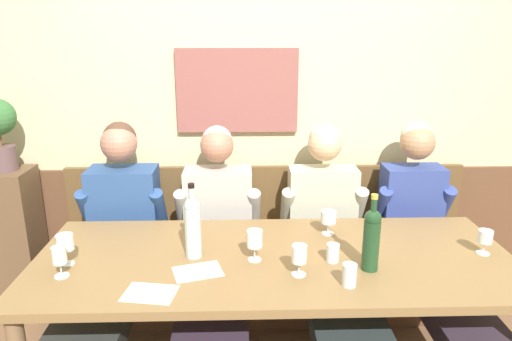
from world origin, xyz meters
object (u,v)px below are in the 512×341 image
object	(u,v)px
wine_glass_center_front	(329,218)
water_tumbler_center	(349,275)
wine_bottle_clear_water	(371,238)
wine_glass_by_bottle	(299,256)
dining_table	(275,270)
wine_glass_mid_right	(59,257)
wine_glass_left_end	(485,238)
person_center_left_seat	(111,252)
wine_bottle_amber_mid	(193,225)
wine_glass_right_end	(65,243)
wall_bench	(266,271)
person_left_seat	(333,256)
water_tumbler_right	(333,253)
person_center_right_seat	(432,250)
wine_glass_near_bucket	(255,239)
person_right_seat	(216,256)

from	to	relation	value
wine_glass_center_front	water_tumbler_center	distance (m)	0.52
wine_bottle_clear_water	wine_glass_by_bottle	xyz separation A→B (m)	(-0.32, -0.04, -0.06)
dining_table	wine_glass_mid_right	size ratio (longest dim) A/B	16.21
wine_glass_left_end	wine_glass_center_front	world-z (taller)	wine_glass_center_front
wine_glass_mid_right	person_center_left_seat	bearing A→B (deg)	82.02
wine_glass_left_end	wine_glass_mid_right	size ratio (longest dim) A/B	0.86
dining_table	water_tumbler_center	xyz separation A→B (m)	(0.29, -0.28, 0.12)
wine_bottle_amber_mid	wine_bottle_clear_water	xyz separation A→B (m)	(0.80, -0.15, -0.00)
wine_glass_mid_right	wine_glass_right_end	world-z (taller)	wine_glass_right_end
wine_glass_right_end	wine_glass_by_bottle	bearing A→B (deg)	-7.04
person_center_left_seat	wine_glass_by_bottle	distance (m)	1.12
wall_bench	person_left_seat	distance (m)	0.62
wine_glass_mid_right	wine_glass_by_bottle	distance (m)	1.04
dining_table	wine_bottle_amber_mid	bearing A→B (deg)	178.75
wall_bench	wine_bottle_amber_mid	world-z (taller)	wine_bottle_amber_mid
water_tumbler_center	water_tumbler_right	distance (m)	0.22
person_center_left_seat	person_center_right_seat	distance (m)	1.77
person_left_seat	water_tumbler_right	xyz separation A→B (m)	(-0.08, -0.36, 0.20)
wine_glass_mid_right	water_tumbler_right	distance (m)	1.21
wall_bench	wine_glass_near_bucket	size ratio (longest dim) A/B	17.24
person_left_seat	water_tumbler_center	bearing A→B (deg)	-94.77
wine_glass_mid_right	wine_bottle_clear_water	bearing A→B (deg)	1.03
wine_glass_center_front	wine_glass_right_end	distance (m)	1.29
wine_bottle_clear_water	water_tumbler_center	distance (m)	0.21
wine_glass_near_bucket	water_tumbler_center	xyz separation A→B (m)	(0.39, -0.24, -0.06)
person_left_seat	wine_glass_center_front	size ratio (longest dim) A/B	10.40
wine_glass_mid_right	wine_glass_near_bucket	size ratio (longest dim) A/B	0.94
wall_bench	wine_glass_by_bottle	world-z (taller)	wall_bench
wine_glass_right_end	water_tumbler_right	distance (m)	1.22
wall_bench	wine_glass_left_end	bearing A→B (deg)	-35.52
wine_bottle_clear_water	water_tumbler_center	bearing A→B (deg)	-131.56
dining_table	person_center_right_seat	xyz separation A→B (m)	(0.90, 0.32, -0.06)
person_left_seat	wine_glass_center_front	xyz separation A→B (m)	(-0.04, -0.06, 0.24)
wine_bottle_amber_mid	wine_glass_near_bucket	size ratio (longest dim) A/B	2.44
wine_glass_near_bucket	person_left_seat	bearing A→B (deg)	37.70
wine_bottle_clear_water	wine_glass_left_end	xyz separation A→B (m)	(0.59, 0.13, -0.07)
person_center_left_seat	wine_glass_mid_right	xyz separation A→B (m)	(-0.07, -0.50, 0.22)
person_center_left_seat	wine_bottle_amber_mid	distance (m)	0.66
wall_bench	person_right_seat	xyz separation A→B (m)	(-0.30, -0.39, 0.32)
wine_glass_center_front	water_tumbler_right	size ratio (longest dim) A/B	1.49
person_left_seat	wine_glass_right_end	bearing A→B (deg)	-164.78
wine_bottle_clear_water	wine_glass_right_end	world-z (taller)	wine_bottle_clear_water
wine_bottle_clear_water	wine_glass_by_bottle	world-z (taller)	wine_bottle_clear_water
wine_glass_by_bottle	wine_bottle_clear_water	bearing A→B (deg)	7.44
person_center_left_seat	wine_bottle_amber_mid	world-z (taller)	person_center_left_seat
person_center_left_seat	water_tumbler_right	bearing A→B (deg)	-19.19
person_left_seat	wine_glass_right_end	world-z (taller)	person_left_seat
person_right_seat	water_tumbler_right	xyz separation A→B (m)	(0.56, -0.38, 0.20)
wall_bench	person_center_right_seat	size ratio (longest dim) A/B	1.94
wine_bottle_amber_mid	wine_glass_by_bottle	distance (m)	0.52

